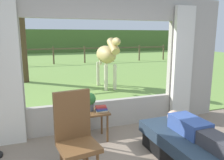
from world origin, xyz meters
name	(u,v)px	position (x,y,z in m)	size (l,w,h in m)	color
back_wall_with_window	(104,65)	(0.00, 2.26, 1.25)	(5.20, 0.12, 2.55)	#ADA599
curtain_panel_left	(7,74)	(-1.69, 2.12, 1.20)	(0.44, 0.10, 2.40)	silver
curtain_panel_right	(182,65)	(1.69, 2.12, 1.20)	(0.44, 0.10, 2.40)	silver
outdoor_pasture_lawn	(53,64)	(0.00, 13.16, 0.01)	(36.00, 21.68, 0.02)	#759E47
distant_hill_ridge	(44,41)	(0.00, 23.00, 1.20)	(36.00, 2.00, 2.40)	#4D6C31
recliner_sofa	(195,150)	(0.80, 0.55, 0.22)	(0.93, 1.71, 0.42)	black
reclining_person	(199,131)	(0.80, 0.50, 0.52)	(0.35, 1.43, 0.22)	#334C8C
rocking_chair	(76,136)	(-0.83, 0.88, 0.55)	(0.55, 0.74, 1.12)	brown
side_table	(95,116)	(-0.32, 1.79, 0.43)	(0.44, 0.44, 0.52)	brown
potted_plant	(90,100)	(-0.40, 1.85, 0.70)	(0.22, 0.22, 0.32)	#4C5156
book_stack	(101,109)	(-0.22, 1.74, 0.57)	(0.21, 0.14, 0.10)	beige
horse	(107,55)	(1.11, 5.42, 1.16)	(0.60, 1.81, 1.73)	tan
pasture_tree	(21,42)	(-1.66, 7.45, 1.56)	(1.16, 1.58, 3.25)	#4C3823
pasture_fence_line	(53,53)	(0.00, 12.77, 0.74)	(16.10, 0.10, 1.10)	brown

